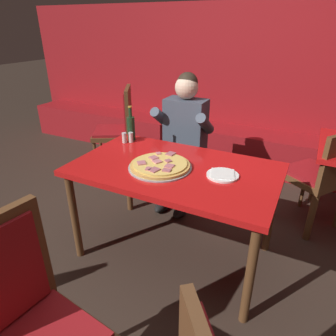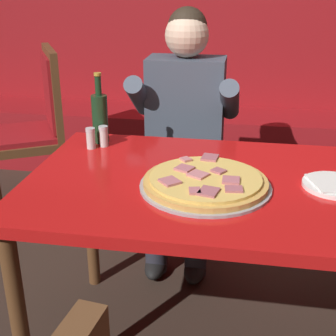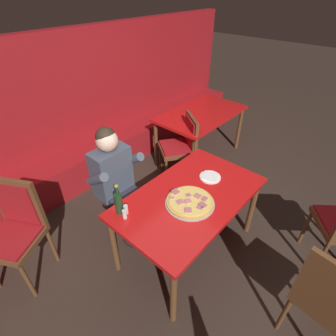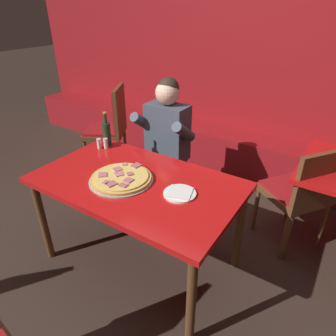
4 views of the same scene
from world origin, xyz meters
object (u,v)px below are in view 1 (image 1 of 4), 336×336
(plate_white_paper, at_px, (223,175))
(dining_chair_by_booth, at_px, (119,125))
(shaker_parmesan, at_px, (124,138))
(dining_chair_near_right, at_px, (22,325))
(main_dining_table, at_px, (175,177))
(dining_chair_near_left, at_px, (322,172))
(pizza, at_px, (160,165))
(diner_seated_blue_shirt, at_px, (182,137))
(shaker_oregano, at_px, (131,138))
(beer_bottle, at_px, (131,127))

(plate_white_paper, relative_size, dining_chair_by_booth, 0.20)
(shaker_parmesan, height_order, dining_chair_near_right, dining_chair_near_right)
(main_dining_table, xyz_separation_m, dining_chair_by_booth, (-1.19, 1.02, -0.08))
(dining_chair_by_booth, height_order, dining_chair_near_right, dining_chair_near_right)
(dining_chair_near_left, relative_size, dining_chair_near_right, 0.89)
(pizza, distance_m, diner_seated_blue_shirt, 0.79)
(shaker_oregano, xyz_separation_m, dining_chair_near_left, (1.49, 0.59, -0.25))
(dining_chair_near_left, bearing_deg, dining_chair_by_booth, 175.86)
(pizza, relative_size, shaker_parmesan, 5.10)
(diner_seated_blue_shirt, height_order, dining_chair_near_right, diner_seated_blue_shirt)
(plate_white_paper, xyz_separation_m, dining_chair_near_left, (0.61, 0.85, -0.22))
(main_dining_table, relative_size, dining_chair_by_booth, 1.39)
(shaker_parmesan, bearing_deg, main_dining_table, -22.17)
(shaker_oregano, relative_size, dining_chair_by_booth, 0.08)
(main_dining_table, bearing_deg, plate_white_paper, 2.34)
(plate_white_paper, height_order, dining_chair_near_left, dining_chair_near_left)
(plate_white_paper, bearing_deg, dining_chair_by_booth, 146.79)
(main_dining_table, height_order, dining_chair_near_left, dining_chair_near_left)
(shaker_oregano, distance_m, diner_seated_blue_shirt, 0.52)
(diner_seated_blue_shirt, xyz_separation_m, dining_chair_near_right, (0.21, -1.97, -0.10))
(shaker_parmesan, bearing_deg, dining_chair_by_booth, 128.18)
(main_dining_table, xyz_separation_m, shaker_oregano, (-0.53, 0.27, 0.12))
(main_dining_table, distance_m, diner_seated_blue_shirt, 0.76)
(main_dining_table, height_order, pizza, pizza)
(dining_chair_by_booth, bearing_deg, main_dining_table, -40.46)
(plate_white_paper, height_order, dining_chair_by_booth, dining_chair_by_booth)
(shaker_oregano, distance_m, dining_chair_near_left, 1.62)
(main_dining_table, distance_m, dining_chair_near_right, 1.26)
(diner_seated_blue_shirt, relative_size, dining_chair_near_left, 1.37)
(main_dining_table, distance_m, shaker_parmesan, 0.63)
(dining_chair_near_left, bearing_deg, diner_seated_blue_shirt, -172.94)
(plate_white_paper, bearing_deg, shaker_parmesan, 166.43)
(main_dining_table, bearing_deg, dining_chair_near_left, 42.13)
(shaker_oregano, bearing_deg, plate_white_paper, -16.27)
(main_dining_table, bearing_deg, beer_bottle, 150.38)
(main_dining_table, relative_size, pizza, 3.24)
(main_dining_table, bearing_deg, diner_seated_blue_shirt, 110.48)
(beer_bottle, xyz_separation_m, dining_chair_near_left, (1.51, 0.54, -0.32))
(shaker_parmesan, bearing_deg, dining_chair_near_left, 22.26)
(pizza, height_order, dining_chair_by_booth, dining_chair_by_booth)
(pizza, xyz_separation_m, shaker_parmesan, (-0.49, 0.29, 0.02))
(diner_seated_blue_shirt, bearing_deg, dining_chair_near_left, 7.06)
(pizza, bearing_deg, diner_seated_blue_shirt, 103.21)
(shaker_oregano, bearing_deg, diner_seated_blue_shirt, 58.73)
(beer_bottle, distance_m, dining_chair_near_left, 1.64)
(beer_bottle, xyz_separation_m, shaker_oregano, (0.03, -0.05, -0.07))
(dining_chair_by_booth, bearing_deg, shaker_oregano, -48.65)
(diner_seated_blue_shirt, relative_size, dining_chair_by_booth, 1.24)
(shaker_parmesan, relative_size, dining_chair_near_left, 0.09)
(pizza, bearing_deg, dining_chair_near_left, 41.61)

